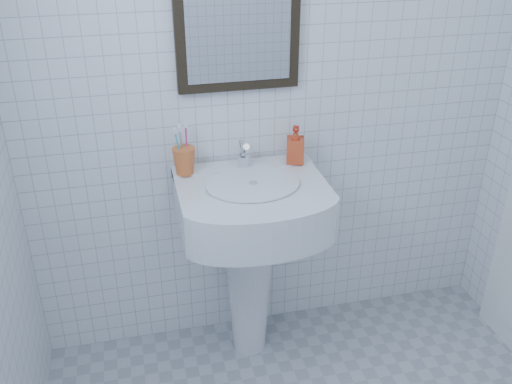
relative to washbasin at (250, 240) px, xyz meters
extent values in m
cube|color=white|center=(0.16, 0.21, 0.63)|extent=(2.20, 0.02, 2.50)
cone|color=white|center=(0.00, 0.03, -0.25)|extent=(0.24, 0.24, 0.76)
cube|color=white|center=(0.00, -0.03, 0.20)|extent=(0.60, 0.43, 0.18)
cube|color=white|center=(0.00, 0.14, 0.28)|extent=(0.60, 0.11, 0.03)
cylinder|color=white|center=(0.00, -0.06, 0.30)|extent=(0.38, 0.38, 0.01)
cylinder|color=silver|center=(0.00, 0.11, 0.32)|extent=(0.05, 0.05, 0.05)
cylinder|color=silver|center=(0.00, 0.10, 0.39)|extent=(0.03, 0.10, 0.08)
cylinder|color=silver|center=(0.00, 0.13, 0.37)|extent=(0.03, 0.05, 0.09)
imported|color=red|center=(0.23, 0.11, 0.38)|extent=(0.09, 0.09, 0.16)
cube|color=black|center=(0.00, 0.19, 0.93)|extent=(0.50, 0.04, 0.62)
cube|color=silver|center=(0.00, 0.17, 0.93)|extent=(0.42, 0.00, 0.54)
camera|label=1|loc=(-0.46, -2.04, 1.34)|focal=40.00mm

